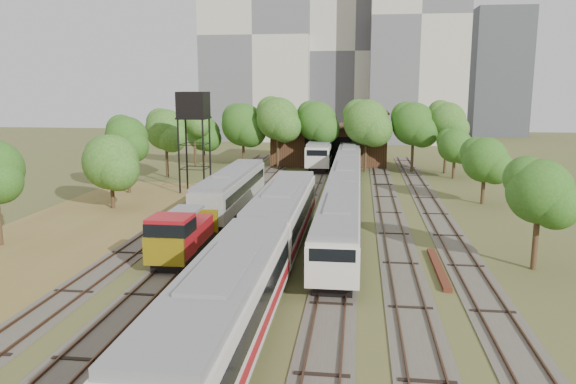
# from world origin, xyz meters

# --- Properties ---
(ground) EXTENTS (240.00, 240.00, 0.00)m
(ground) POSITION_xyz_m (0.00, 0.00, 0.00)
(ground) COLOR #475123
(ground) RESTS_ON ground
(dry_grass_patch) EXTENTS (14.00, 60.00, 0.04)m
(dry_grass_patch) POSITION_xyz_m (-18.00, 8.00, 0.02)
(dry_grass_patch) COLOR brown
(dry_grass_patch) RESTS_ON ground
(tracks) EXTENTS (24.60, 80.00, 0.19)m
(tracks) POSITION_xyz_m (-0.67, 25.00, 0.04)
(tracks) COLOR #4C473D
(tracks) RESTS_ON ground
(railcar_red_set) EXTENTS (3.23, 34.58, 4.01)m
(railcar_red_set) POSITION_xyz_m (-2.00, 5.34, 2.12)
(railcar_red_set) COLOR black
(railcar_red_set) RESTS_ON ground
(railcar_green_set) EXTENTS (2.86, 52.07, 3.54)m
(railcar_green_set) POSITION_xyz_m (2.00, 29.36, 1.87)
(railcar_green_set) COLOR black
(railcar_green_set) RESTS_ON ground
(railcar_rear) EXTENTS (3.12, 16.08, 3.86)m
(railcar_rear) POSITION_xyz_m (-2.00, 53.77, 2.04)
(railcar_rear) COLOR black
(railcar_rear) RESTS_ON ground
(shunter_locomotive) EXTENTS (2.53, 8.10, 3.32)m
(shunter_locomotive) POSITION_xyz_m (-8.00, 9.50, 1.57)
(shunter_locomotive) COLOR black
(shunter_locomotive) RESTS_ON ground
(old_grey_coach) EXTENTS (2.88, 18.00, 3.56)m
(old_grey_coach) POSITION_xyz_m (-8.00, 24.33, 1.94)
(old_grey_coach) COLOR black
(old_grey_coach) RESTS_ON ground
(water_tower) EXTENTS (3.03, 3.03, 10.50)m
(water_tower) POSITION_xyz_m (-13.93, 32.94, 8.85)
(water_tower) COLOR black
(water_tower) RESTS_ON ground
(rail_pile_far) EXTENTS (0.49, 7.78, 0.25)m
(rail_pile_far) POSITION_xyz_m (8.20, 9.55, 0.13)
(rail_pile_far) COLOR #5C291A
(rail_pile_far) RESTS_ON ground
(maintenance_shed) EXTENTS (16.45, 11.55, 7.58)m
(maintenance_shed) POSITION_xyz_m (-1.00, 57.98, 2.91)
(maintenance_shed) COLOR #3B2015
(maintenance_shed) RESTS_ON ground
(tree_band_left) EXTENTS (7.43, 66.08, 8.33)m
(tree_band_left) POSITION_xyz_m (-19.90, 24.60, 5.21)
(tree_band_left) COLOR #382616
(tree_band_left) RESTS_ON ground
(tree_band_far) EXTENTS (38.15, 8.25, 9.64)m
(tree_band_far) POSITION_xyz_m (-1.64, 50.64, 6.40)
(tree_band_far) COLOR #382616
(tree_band_far) RESTS_ON ground
(tree_band_right) EXTENTS (5.11, 38.85, 6.81)m
(tree_band_right) POSITION_xyz_m (14.62, 29.70, 4.32)
(tree_band_right) COLOR #382616
(tree_band_right) RESTS_ON ground
(tower_left) EXTENTS (22.00, 16.00, 42.00)m
(tower_left) POSITION_xyz_m (-18.00, 95.00, 21.00)
(tower_left) COLOR beige
(tower_left) RESTS_ON ground
(tower_centre) EXTENTS (20.00, 18.00, 36.00)m
(tower_centre) POSITION_xyz_m (2.00, 100.00, 18.00)
(tower_centre) COLOR #BBB8AA
(tower_centre) RESTS_ON ground
(tower_right) EXTENTS (18.00, 16.00, 48.00)m
(tower_right) POSITION_xyz_m (14.00, 92.00, 24.00)
(tower_right) COLOR beige
(tower_right) RESTS_ON ground
(tower_far_right) EXTENTS (12.00, 12.00, 28.00)m
(tower_far_right) POSITION_xyz_m (34.00, 110.00, 14.00)
(tower_far_right) COLOR #3F4347
(tower_far_right) RESTS_ON ground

